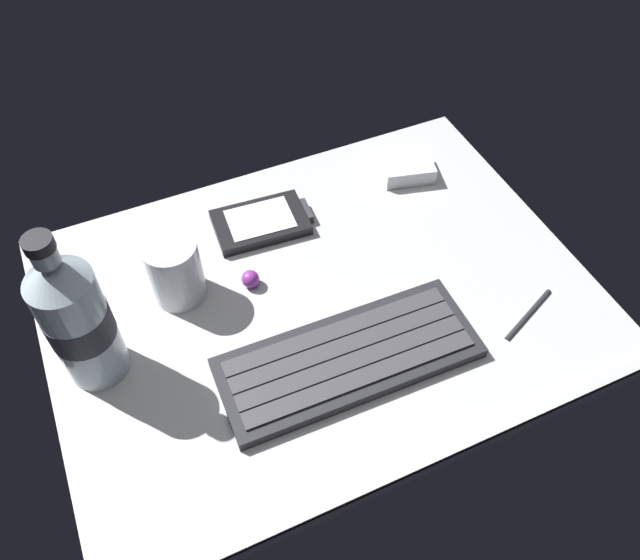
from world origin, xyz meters
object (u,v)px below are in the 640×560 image
object	(u,v)px
keyboard	(348,357)
handheld_device	(262,222)
juice_cup	(175,272)
water_bottle	(77,319)
stylus_pen	(529,313)
charger_block	(407,168)
trackball_mouse	(250,279)

from	to	relation	value
keyboard	handheld_device	bearing A→B (deg)	93.31
juice_cup	water_bottle	distance (cm)	13.71
water_bottle	stylus_pen	distance (cm)	50.19
keyboard	charger_block	size ratio (longest dim) A/B	4.18
water_bottle	stylus_pen	size ratio (longest dim) A/B	2.19
trackball_mouse	stylus_pen	xyz separation A→B (cm)	(28.24, -17.71, -0.75)
handheld_device	trackball_mouse	xyz separation A→B (cm)	(-4.75, -8.71, 0.37)
keyboard	handheld_device	distance (cm)	23.45
handheld_device	charger_block	distance (cm)	22.31
keyboard	charger_block	bearing A→B (deg)	49.52
charger_block	stylus_pen	distance (cm)	27.57
water_bottle	trackball_mouse	xyz separation A→B (cm)	(19.25, 3.99, -7.91)
juice_cup	trackball_mouse	bearing A→B (deg)	-15.95
water_bottle	charger_block	xyz separation A→B (cm)	(46.27, 13.80, -7.81)
trackball_mouse	handheld_device	bearing A→B (deg)	61.42
handheld_device	water_bottle	distance (cm)	28.38
handheld_device	stylus_pen	world-z (taller)	handheld_device
juice_cup	charger_block	world-z (taller)	juice_cup
keyboard	water_bottle	xyz separation A→B (cm)	(-25.35, 10.71, 8.20)
handheld_device	water_bottle	world-z (taller)	water_bottle
keyboard	juice_cup	xyz separation A→B (cm)	(-14.31, 17.04, 3.10)
trackball_mouse	stylus_pen	bearing A→B (deg)	-32.10
juice_cup	charger_block	bearing A→B (deg)	11.97
trackball_mouse	keyboard	bearing A→B (deg)	-67.45
juice_cup	water_bottle	world-z (taller)	water_bottle
trackball_mouse	juice_cup	bearing A→B (deg)	164.05
stylus_pen	water_bottle	bearing A→B (deg)	140.46
charger_block	keyboard	bearing A→B (deg)	-130.48
keyboard	charger_block	distance (cm)	32.23
charger_block	trackball_mouse	world-z (taller)	charger_block
juice_cup	trackball_mouse	world-z (taller)	juice_cup
stylus_pen	trackball_mouse	bearing A→B (deg)	124.48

